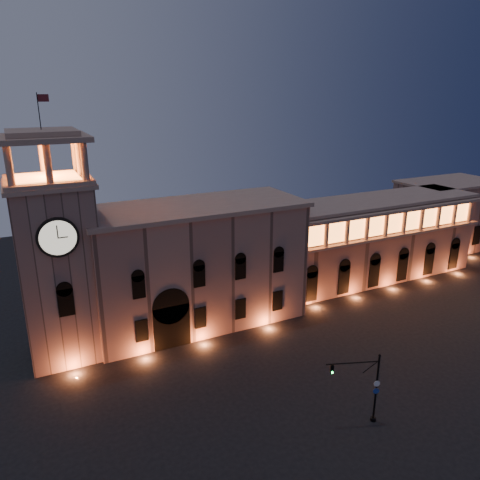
{
  "coord_description": "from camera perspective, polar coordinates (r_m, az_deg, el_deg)",
  "views": [
    {
      "loc": [
        -24.21,
        -37.1,
        32.7
      ],
      "look_at": [
        1.96,
        16.0,
        13.6
      ],
      "focal_mm": 35.0,
      "sensor_mm": 36.0,
      "label": 1
    }
  ],
  "objects": [
    {
      "name": "government_building",
      "position": [
        67.43,
        -5.32,
        -2.98
      ],
      "size": [
        30.8,
        12.8,
        17.6
      ],
      "color": "#916A5E",
      "rests_on": "ground"
    },
    {
      "name": "clock_tower",
      "position": [
        61.6,
        -21.29,
        -2.53
      ],
      "size": [
        9.8,
        9.8,
        32.4
      ],
      "color": "#916A5E",
      "rests_on": "ground"
    },
    {
      "name": "colonnade_wing",
      "position": [
        86.75,
        15.68,
        0.2
      ],
      "size": [
        40.6,
        11.5,
        14.5
      ],
      "color": "#8B6459",
      "rests_on": "ground"
    },
    {
      "name": "ground",
      "position": [
        55.06,
        5.85,
        -18.66
      ],
      "size": [
        160.0,
        160.0,
        0.0
      ],
      "primitive_type": "plane",
      "color": "black",
      "rests_on": "ground"
    },
    {
      "name": "secondary_building",
      "position": [
        109.18,
        23.84,
        2.72
      ],
      "size": [
        20.0,
        12.0,
        14.0
      ],
      "primitive_type": "cube",
      "color": "#8B6459",
      "rests_on": "ground"
    },
    {
      "name": "traffic_light",
      "position": [
        50.99,
        15.25,
        -16.91
      ],
      "size": [
        5.43,
        2.21,
        7.86
      ],
      "rotation": [
        0.0,
        0.0,
        -0.35
      ],
      "color": "black",
      "rests_on": "ground"
    }
  ]
}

